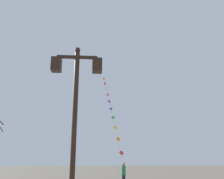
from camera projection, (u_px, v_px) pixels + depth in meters
name	position (u px, v px, depth m)	size (l,w,h in m)	color
twin_lantern_lamp_post	(76.00, 98.00, 6.73)	(1.45, 0.28, 4.98)	black
kite_train	(111.00, 110.00, 28.14)	(1.49, 17.50, 14.24)	brown
kite_flyer	(123.00, 175.00, 16.09)	(0.25, 0.61, 1.71)	#1E1E2D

